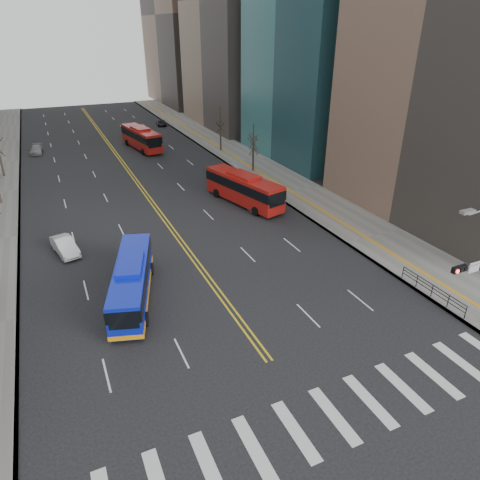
# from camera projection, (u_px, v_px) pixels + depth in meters

# --- Properties ---
(ground) EXTENTS (220.00, 220.00, 0.00)m
(ground) POSITION_uv_depth(u_px,v_px,m) (315.00, 423.00, 22.15)
(ground) COLOR black
(sidewalk_right) EXTENTS (7.00, 130.00, 0.15)m
(sidewalk_right) POSITION_uv_depth(u_px,v_px,m) (247.00, 161.00, 65.22)
(sidewalk_right) COLOR slate
(sidewalk_right) RESTS_ON ground
(crosswalk) EXTENTS (26.70, 4.00, 0.01)m
(crosswalk) POSITION_uv_depth(u_px,v_px,m) (315.00, 423.00, 22.15)
(crosswalk) COLOR silver
(crosswalk) RESTS_ON ground
(centerline) EXTENTS (0.55, 100.00, 0.01)m
(centerline) POSITION_uv_depth(u_px,v_px,m) (119.00, 158.00, 66.89)
(centerline) COLOR gold
(centerline) RESTS_ON ground
(pedestrian_railing) EXTENTS (0.06, 6.06, 1.02)m
(pedestrian_railing) POSITION_uv_depth(u_px,v_px,m) (432.00, 289.00, 31.98)
(pedestrian_railing) COLOR black
(pedestrian_railing) RESTS_ON sidewalk_right
(street_trees) EXTENTS (35.20, 47.20, 7.60)m
(street_trees) POSITION_uv_depth(u_px,v_px,m) (80.00, 169.00, 45.41)
(street_trees) COLOR #2E251C
(street_trees) RESTS_ON ground
(blue_bus) EXTENTS (5.33, 10.90, 3.15)m
(blue_bus) POSITION_uv_depth(u_px,v_px,m) (132.00, 280.00, 31.59)
(blue_bus) COLOR #0C1DBB
(blue_bus) RESTS_ON ground
(red_bus_near) EXTENTS (5.25, 11.54, 3.57)m
(red_bus_near) POSITION_uv_depth(u_px,v_px,m) (244.00, 187.00, 48.78)
(red_bus_near) COLOR #B21813
(red_bus_near) RESTS_ON ground
(red_bus_far) EXTENTS (4.37, 11.69, 3.62)m
(red_bus_far) POSITION_uv_depth(u_px,v_px,m) (141.00, 137.00, 70.87)
(red_bus_far) COLOR #B21813
(red_bus_far) RESTS_ON ground
(car_white) EXTENTS (2.44, 4.58, 1.43)m
(car_white) POSITION_uv_depth(u_px,v_px,m) (65.00, 246.00, 38.44)
(car_white) COLOR silver
(car_white) RESTS_ON ground
(car_dark_mid) EXTENTS (1.70, 3.69, 1.23)m
(car_dark_mid) POSITION_uv_depth(u_px,v_px,m) (217.00, 177.00, 56.38)
(car_dark_mid) COLOR black
(car_dark_mid) RESTS_ON ground
(car_silver) EXTENTS (2.25, 4.50, 1.25)m
(car_silver) POSITION_uv_depth(u_px,v_px,m) (36.00, 150.00, 68.88)
(car_silver) COLOR gray
(car_silver) RESTS_ON ground
(car_dark_far) EXTENTS (2.32, 4.10, 1.08)m
(car_dark_far) POSITION_uv_depth(u_px,v_px,m) (161.00, 123.00, 88.34)
(car_dark_far) COLOR black
(car_dark_far) RESTS_ON ground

